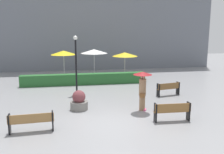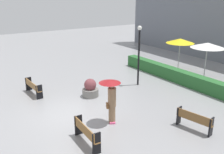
# 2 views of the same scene
# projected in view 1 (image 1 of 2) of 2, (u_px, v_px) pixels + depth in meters

# --- Properties ---
(ground_plane) EXTENTS (60.00, 60.00, 0.00)m
(ground_plane) POSITION_uv_depth(u_px,v_px,m) (111.00, 121.00, 11.95)
(ground_plane) COLOR gray
(bench_far_right) EXTENTS (1.67, 0.64, 0.86)m
(bench_far_right) POSITION_uv_depth(u_px,v_px,m) (169.00, 88.00, 16.52)
(bench_far_right) COLOR brown
(bench_far_right) RESTS_ON ground
(bench_near_left) EXTENTS (1.91, 0.49, 0.85)m
(bench_near_left) POSITION_uv_depth(u_px,v_px,m) (31.00, 121.00, 10.62)
(bench_near_left) COLOR #9E7242
(bench_near_left) RESTS_ON ground
(bench_near_right) EXTENTS (1.78, 0.40, 0.90)m
(bench_near_right) POSITION_uv_depth(u_px,v_px,m) (172.00, 110.00, 11.89)
(bench_near_right) COLOR olive
(bench_near_right) RESTS_ON ground
(pedestrian_with_umbrella) EXTENTS (1.01, 1.01, 2.15)m
(pedestrian_with_umbrella) POSITION_uv_depth(u_px,v_px,m) (142.00, 85.00, 13.32)
(pedestrian_with_umbrella) COLOR #8C6B4C
(pedestrian_with_umbrella) RESTS_ON ground
(planter_pot) EXTENTS (0.96, 0.96, 1.08)m
(planter_pot) POSITION_uv_depth(u_px,v_px,m) (79.00, 101.00, 13.65)
(planter_pot) COLOR slate
(planter_pot) RESTS_ON ground
(lamp_post) EXTENTS (0.28, 0.28, 3.92)m
(lamp_post) POSITION_uv_depth(u_px,v_px,m) (76.00, 58.00, 16.78)
(lamp_post) COLOR black
(lamp_post) RESTS_ON ground
(patio_umbrella_yellow) EXTENTS (2.16, 2.16, 2.54)m
(patio_umbrella_yellow) POSITION_uv_depth(u_px,v_px,m) (64.00, 53.00, 21.32)
(patio_umbrella_yellow) COLOR silver
(patio_umbrella_yellow) RESTS_ON ground
(patio_umbrella_white) EXTENTS (2.30, 2.30, 2.64)m
(patio_umbrella_white) POSITION_uv_depth(u_px,v_px,m) (94.00, 51.00, 21.57)
(patio_umbrella_white) COLOR silver
(patio_umbrella_white) RESTS_ON ground
(patio_umbrella_yellow_far) EXTENTS (2.25, 2.25, 2.31)m
(patio_umbrella_yellow_far) POSITION_uv_depth(u_px,v_px,m) (125.00, 54.00, 22.26)
(patio_umbrella_yellow_far) COLOR silver
(patio_umbrella_yellow_far) RESTS_ON ground
(hedge_strip) EXTENTS (9.84, 0.70, 0.86)m
(hedge_strip) POSITION_uv_depth(u_px,v_px,m) (84.00, 79.00, 19.87)
(hedge_strip) COLOR #28602D
(hedge_strip) RESTS_ON ground
(building_facade) EXTENTS (28.00, 1.20, 9.57)m
(building_facade) POSITION_uv_depth(u_px,v_px,m) (86.00, 25.00, 26.52)
(building_facade) COLOR slate
(building_facade) RESTS_ON ground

